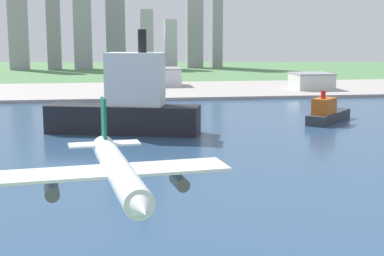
% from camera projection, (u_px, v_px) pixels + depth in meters
% --- Properties ---
extents(ground_plane, '(2400.00, 2400.00, 0.00)m').
position_uv_depth(ground_plane, '(138.00, 128.00, 314.43)').
color(ground_plane, '#507E4D').
extents(water_bay, '(840.00, 360.00, 0.15)m').
position_uv_depth(water_bay, '(145.00, 149.00, 255.85)').
color(water_bay, '#2D4C70').
rests_on(water_bay, ground).
extents(industrial_pier, '(840.00, 140.00, 2.50)m').
position_uv_depth(industrial_pier, '(128.00, 91.00, 499.70)').
color(industrial_pier, '#A69F99').
rests_on(industrial_pier, ground).
extents(airplane_landing, '(38.54, 44.91, 13.95)m').
position_uv_depth(airplane_landing, '(118.00, 171.00, 92.19)').
color(airplane_landing, white).
extents(cargo_ship, '(81.44, 39.97, 53.50)m').
position_uv_depth(cargo_ship, '(127.00, 105.00, 293.91)').
color(cargo_ship, black).
rests_on(cargo_ship, water_bay).
extents(container_barge, '(37.94, 41.08, 19.22)m').
position_uv_depth(container_barge, '(327.00, 113.00, 331.39)').
color(container_barge, '#2D3338').
rests_on(container_barge, water_bay).
extents(warehouse_main, '(61.06, 36.06, 16.54)m').
position_uv_depth(warehouse_main, '(148.00, 77.00, 532.35)').
color(warehouse_main, silver).
rests_on(warehouse_main, industrial_pier).
extents(warehouse_annex, '(32.79, 34.39, 14.28)m').
position_uv_depth(warehouse_annex, '(311.00, 81.00, 500.53)').
color(warehouse_annex, silver).
rests_on(warehouse_annex, industrial_pier).
extents(distant_skyline, '(301.41, 76.52, 151.38)m').
position_uv_depth(distant_skyline, '(121.00, 25.00, 811.81)').
color(distant_skyline, '#929098').
rests_on(distant_skyline, ground).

